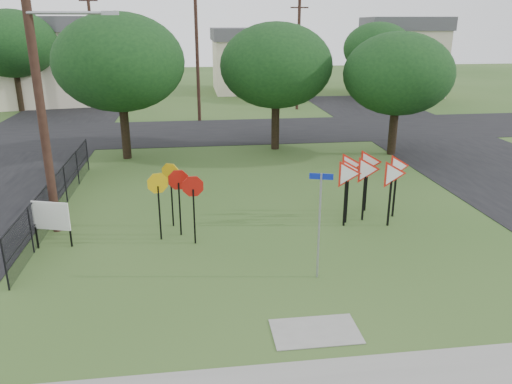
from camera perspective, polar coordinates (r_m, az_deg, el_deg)
ground at (r=13.95m, az=4.39°, el=-10.10°), size 140.00×140.00×0.00m
street_right at (r=27.21m, az=25.36°, el=2.68°), size 8.00×50.00×0.02m
street_far at (r=32.74m, az=-2.76°, el=6.96°), size 60.00×8.00×0.02m
curb_pad at (r=11.96m, az=6.81°, el=-15.55°), size 2.00×1.20×0.02m
street_name_sign at (r=13.48m, az=7.26°, el=-3.13°), size 0.60×0.20×3.02m
stop_sign_cluster at (r=16.27m, az=-9.23°, el=0.56°), size 1.79×1.77×2.27m
yield_sign_cluster at (r=17.86m, az=12.52°, el=2.24°), size 3.08×1.63×2.41m
info_board at (r=16.69m, az=-22.37°, el=-2.71°), size 1.18×0.40×1.52m
utility_pole_main at (r=17.12m, az=-23.63°, el=12.20°), size 3.55×0.33×10.00m
far_pole_a at (r=36.00m, az=-6.73°, el=15.31°), size 1.40×0.24×9.00m
far_pole_b at (r=40.92m, az=4.85°, el=15.43°), size 1.40×0.24×8.50m
far_pole_c at (r=42.62m, az=-18.10°, el=15.08°), size 1.40×0.24×9.00m
fence_run at (r=19.76m, az=-21.68°, el=-0.07°), size 0.05×11.55×1.50m
house_left at (r=47.41m, az=-22.04°, el=13.79°), size 10.58×8.88×7.20m
house_mid at (r=52.47m, az=-0.25°, el=14.92°), size 8.40×8.40×6.20m
house_right at (r=52.27m, az=16.30°, el=14.73°), size 8.30×8.30×7.20m
tree_near_left at (r=26.21m, az=-15.35°, el=14.08°), size 6.40×6.40×7.27m
tree_near_mid at (r=27.41m, az=2.31°, el=14.23°), size 6.00×6.00×6.80m
tree_near_right at (r=27.22m, az=15.93°, el=12.85°), size 5.60×5.60×6.33m
tree_far_left at (r=44.03m, az=-26.13°, el=14.97°), size 6.80×6.80×7.73m
tree_far_right at (r=47.02m, az=13.73°, el=15.65°), size 6.00×6.00×6.80m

